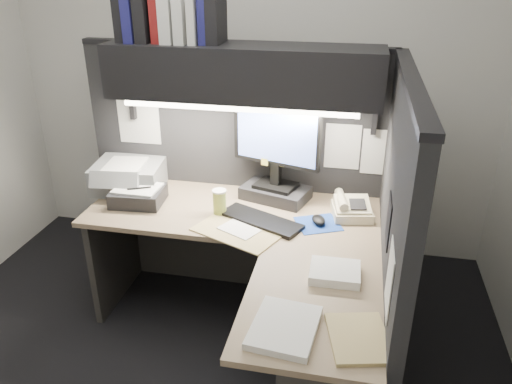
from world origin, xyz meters
TOP-DOWN VIEW (x-y plane):
  - floor at (0.00, 0.00)m, footprint 3.50×3.50m
  - wall_back at (0.00, 1.50)m, footprint 3.50×0.04m
  - partition_back at (0.03, 0.93)m, footprint 1.90×0.06m
  - partition_right at (0.98, 0.18)m, footprint 0.06×1.50m
  - desk at (0.43, -0.00)m, footprint 1.70×1.53m
  - overhead_shelf at (0.12, 0.75)m, footprint 1.55×0.34m
  - task_light_tube at (0.12, 0.61)m, footprint 1.32×0.04m
  - monitor at (0.32, 0.76)m, footprint 0.54×0.34m
  - keyboard at (0.29, 0.44)m, footprint 0.51×0.35m
  - mousepad at (0.61, 0.49)m, footprint 0.30×0.28m
  - mouse at (0.61, 0.49)m, footprint 0.11×0.13m
  - telephone at (0.79, 0.62)m, footprint 0.26×0.26m
  - coffee_cup at (0.04, 0.49)m, footprint 0.08×0.08m
  - printer at (-0.63, 0.73)m, footprint 0.46×0.41m
  - notebook_stack at (-0.48, 0.54)m, footprint 0.32×0.27m
  - open_folder at (0.19, 0.32)m, footprint 0.54×0.46m
  - paper_stack_a at (0.73, -0.00)m, footprint 0.24×0.20m
  - paper_stack_b at (0.56, -0.42)m, footprint 0.28×0.34m
  - manila_stack at (0.85, -0.42)m, footprint 0.29×0.33m
  - binder_row at (-0.28, 0.75)m, footprint 0.59×0.25m
  - pinned_papers at (0.42, 0.56)m, footprint 1.76×1.31m

SIDE VIEW (x-z plane):
  - floor at x=0.00m, z-range 0.00..0.00m
  - desk at x=0.43m, z-range 0.08..0.81m
  - mousepad at x=0.61m, z-range 0.73..0.73m
  - open_folder at x=0.19m, z-range 0.73..0.74m
  - manila_stack at x=0.85m, z-range 0.73..0.75m
  - keyboard at x=0.29m, z-range 0.73..0.75m
  - paper_stack_b at x=0.56m, z-range 0.73..0.76m
  - paper_stack_a at x=0.73m, z-range 0.73..0.77m
  - mouse at x=0.61m, z-range 0.73..0.78m
  - telephone at x=0.79m, z-range 0.73..0.82m
  - notebook_stack at x=-0.48m, z-range 0.73..0.82m
  - partition_back at x=0.03m, z-range 0.00..1.60m
  - partition_right at x=0.98m, z-range 0.00..1.60m
  - coffee_cup at x=0.04m, z-range 0.73..0.87m
  - printer at x=-0.63m, z-range 0.73..0.90m
  - monitor at x=0.32m, z-range 0.67..1.26m
  - pinned_papers at x=0.42m, z-range 0.80..1.31m
  - task_light_tube at x=0.12m, z-range 1.31..1.35m
  - wall_back at x=0.00m, z-range 0.00..2.70m
  - overhead_shelf at x=0.12m, z-range 1.35..1.65m
  - binder_row at x=-0.28m, z-range 1.64..1.95m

